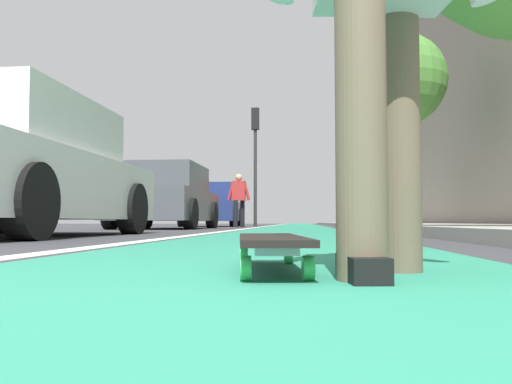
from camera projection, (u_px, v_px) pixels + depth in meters
name	position (u px, v px, depth m)	size (l,w,h in m)	color
ground_plane	(292.00, 230.00, 10.63)	(80.00, 80.00, 0.00)	#38383D
bike_lane_paint	(298.00, 225.00, 24.55)	(56.00, 1.94, 0.00)	#288466
lane_stripe_white	(267.00, 226.00, 20.67)	(52.00, 0.16, 0.01)	silver
sidewalk_curb	(387.00, 225.00, 18.33)	(52.00, 3.20, 0.11)	#9E9B93
building_facade	(432.00, 119.00, 22.34)	(40.00, 1.20, 8.75)	gray
skateboard	(271.00, 243.00, 1.78)	(0.86, 0.29, 0.11)	green
parked_car_near	(15.00, 171.00, 5.97)	(4.22, 2.03, 1.49)	silver
parked_car_mid	(165.00, 198.00, 12.85)	(4.07, 2.02, 1.49)	#4C5156
parked_car_far	(212.00, 206.00, 19.46)	(4.46, 2.09, 1.50)	navy
traffic_light	(255.00, 145.00, 20.14)	(0.33, 0.28, 4.37)	#2D2D2D
street_tree_mid	(400.00, 82.00, 13.66)	(2.33, 2.33, 4.88)	brown
pedestrian_distant	(239.00, 197.00, 16.53)	(0.45, 0.71, 1.62)	black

